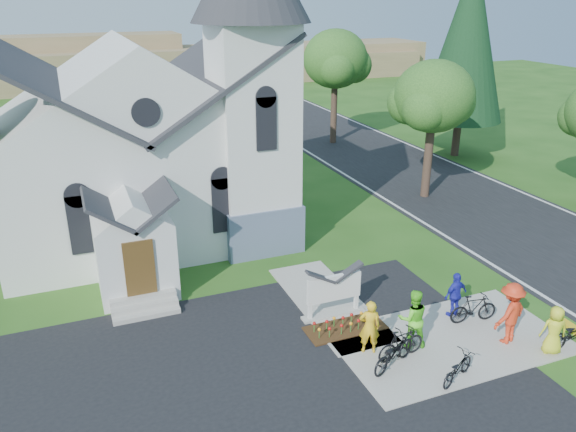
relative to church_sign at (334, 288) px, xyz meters
name	(u,v)px	position (x,y,z in m)	size (l,w,h in m)	color
ground	(418,362)	(1.20, -3.20, -1.03)	(120.00, 120.00, 0.00)	#255017
road	(416,176)	(11.20, 11.80, -1.02)	(8.00, 90.00, 0.02)	black
sidewalk	(450,341)	(2.70, -2.70, -1.00)	(7.00, 4.00, 0.05)	#A49F94
church	(146,116)	(-4.28, 9.28, 4.22)	(12.35, 12.00, 13.00)	white
church_sign	(334,288)	(0.00, 0.00, 0.00)	(2.20, 0.40, 1.70)	#A49F94
flower_bed	(345,328)	(0.00, -0.90, -0.99)	(2.60, 1.10, 0.07)	#3B2210
tree_road_near	(434,97)	(9.70, 8.80, 4.18)	(4.00, 4.00, 7.05)	#39281F
tree_road_mid	(335,59)	(10.20, 20.80, 4.75)	(4.40, 4.40, 7.80)	#39281F
conifer	(468,39)	(16.20, 14.80, 6.36)	(5.20, 5.20, 12.40)	#39281F
distant_hills	(167,64)	(4.56, 53.13, 1.15)	(61.00, 10.00, 5.60)	olive
cyclist_0	(369,327)	(0.05, -2.26, -0.12)	(0.63, 0.41, 1.71)	yellow
bike_0	(393,352)	(0.34, -3.16, -0.50)	(0.63, 1.81, 0.95)	black
cyclist_1	(413,318)	(1.41, -2.46, -0.04)	(0.91, 0.71, 1.87)	#65E82B
bike_1	(401,344)	(0.76, -2.90, -0.49)	(0.46, 1.62, 0.97)	black
cyclist_2	(456,295)	(3.68, -1.55, -0.19)	(0.92, 0.38, 1.57)	#2427B6
bike_2	(457,368)	(1.66, -4.35, -0.58)	(0.53, 1.51, 0.79)	black
cyclist_3	(510,313)	(4.27, -3.37, 0.01)	(1.28, 0.73, 1.98)	red
bike_3	(473,308)	(4.01, -2.10, -0.49)	(0.46, 1.64, 0.98)	black
cyclist_4	(554,330)	(5.09, -4.32, -0.21)	(0.75, 0.49, 1.54)	yellow
bike_4	(575,334)	(5.90, -4.40, -0.49)	(0.65, 1.86, 0.98)	black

